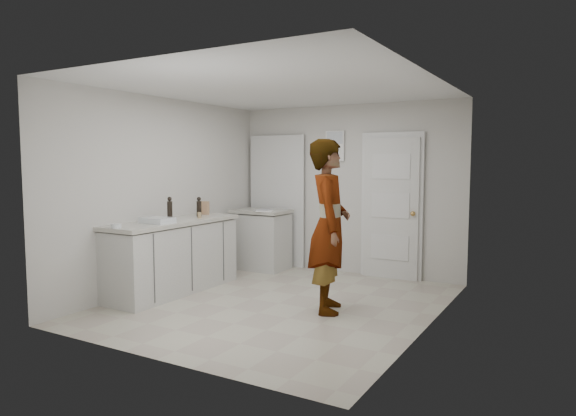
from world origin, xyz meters
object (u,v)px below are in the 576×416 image
Objects in this scene: person at (329,226)px; baking_dish at (157,220)px; oil_cruet_a at (199,207)px; oil_cruet_b at (170,209)px; cake_mix_box at (205,208)px; egg_bowl at (116,226)px; spice_jar at (199,215)px.

person is 2.11m from baking_dish.
oil_cruet_b is at bearing -93.03° from oil_cruet_a.
person reaches higher than oil_cruet_b.
oil_cruet_a is at bearing 93.31° from baking_dish.
person is 2.23m from cake_mix_box.
person is at bearing 14.95° from baking_dish.
oil_cruet_b is (-0.03, -0.54, 0.02)m from oil_cruet_a.
oil_cruet_b reaches higher than baking_dish.
oil_cruet_b is at bearing 104.26° from baking_dish.
baking_dish reaches higher than egg_bowl.
oil_cruet_a is at bearing 130.90° from spice_jar.
spice_jar is (0.23, -0.40, -0.05)m from cake_mix_box.
spice_jar is at bearing 80.68° from baking_dish.
oil_cruet_a reaches higher than spice_jar.
oil_cruet_a is (-2.09, 0.29, 0.10)m from person.
baking_dish is (0.08, -0.30, -0.11)m from oil_cruet_b.
spice_jar is 0.26× the size of oil_cruet_b.
cake_mix_box is at bearing 52.70° from person.
oil_cruet_b is (-0.19, -0.36, 0.10)m from spice_jar.
person reaches higher than cake_mix_box.
egg_bowl is (-0.06, -0.58, -0.01)m from baking_dish.
oil_cruet_b is 0.33m from baking_dish.
oil_cruet_b is 2.53× the size of egg_bowl.
egg_bowl is at bearing -97.62° from spice_jar.
spice_jar is at bearing -71.99° from cake_mix_box.
cake_mix_box is 0.47m from spice_jar.
baking_dish is (-2.04, -0.54, -0.00)m from person.
baking_dish is (0.05, -0.84, -0.10)m from oil_cruet_a.
cake_mix_box is 2.42× the size of spice_jar.
egg_bowl is (-2.10, -1.13, -0.01)m from person.
person reaches higher than egg_bowl.
person is 4.96× the size of baking_dish.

